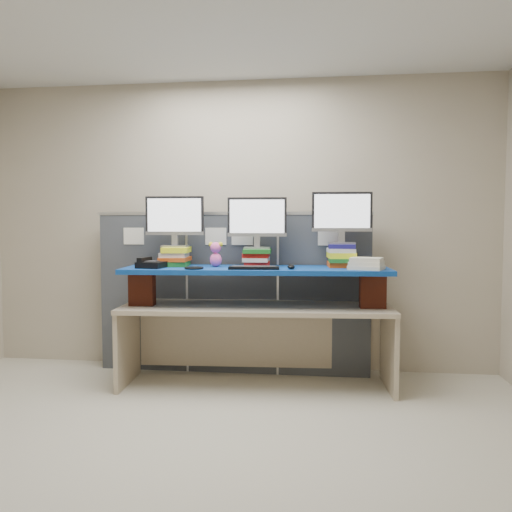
# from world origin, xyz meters

# --- Properties ---
(room) EXTENTS (5.00, 4.00, 2.80)m
(room) POSITION_xyz_m (0.00, 0.00, 1.40)
(room) COLOR #B9AD99
(room) RESTS_ON ground
(cubicle_partition) EXTENTS (2.60, 0.06, 1.53)m
(cubicle_partition) POSITION_xyz_m (-0.00, 1.78, 0.77)
(cubicle_partition) COLOR #3C4047
(cubicle_partition) RESTS_ON ground
(desk) EXTENTS (2.36, 0.81, 0.71)m
(desk) POSITION_xyz_m (0.27, 1.42, 0.57)
(desk) COLOR #B8A78C
(desk) RESTS_ON ground
(brick_pier_left) EXTENTS (0.22, 0.13, 0.29)m
(brick_pier_left) POSITION_xyz_m (-0.71, 1.31, 0.85)
(brick_pier_left) COLOR maroon
(brick_pier_left) RESTS_ON desk
(brick_pier_right) EXTENTS (0.22, 0.13, 0.29)m
(brick_pier_right) POSITION_xyz_m (1.26, 1.42, 0.85)
(brick_pier_right) COLOR maroon
(brick_pier_right) RESTS_ON desk
(blue_board) EXTENTS (2.31, 0.70, 0.04)m
(blue_board) POSITION_xyz_m (0.27, 1.42, 1.02)
(blue_board) COLOR navy
(blue_board) RESTS_ON brick_pier_left
(book_stack_left) EXTENTS (0.28, 0.31, 0.17)m
(book_stack_left) POSITION_xyz_m (-0.47, 1.49, 1.12)
(book_stack_left) COLOR #1B6722
(book_stack_left) RESTS_ON blue_board
(book_stack_center) EXTENTS (0.26, 0.31, 0.16)m
(book_stack_center) POSITION_xyz_m (0.26, 1.53, 1.12)
(book_stack_center) COLOR red
(book_stack_center) RESTS_ON blue_board
(book_stack_right) EXTENTS (0.27, 0.31, 0.20)m
(book_stack_right) POSITION_xyz_m (1.01, 1.58, 1.14)
(book_stack_right) COLOR #CF4A13
(book_stack_right) RESTS_ON blue_board
(monitor_left) EXTENTS (0.52, 0.16, 0.45)m
(monitor_left) POSITION_xyz_m (-0.47, 1.49, 1.47)
(monitor_left) COLOR #929297
(monitor_left) RESTS_ON book_stack_left
(monitor_center) EXTENTS (0.52, 0.16, 0.45)m
(monitor_center) POSITION_xyz_m (0.27, 1.53, 1.45)
(monitor_center) COLOR #929297
(monitor_center) RESTS_ON book_stack_center
(monitor_right) EXTENTS (0.52, 0.16, 0.45)m
(monitor_right) POSITION_xyz_m (1.01, 1.58, 1.50)
(monitor_right) COLOR #929297
(monitor_right) RESTS_ON book_stack_right
(keyboard) EXTENTS (0.43, 0.18, 0.03)m
(keyboard) POSITION_xyz_m (0.27, 1.25, 1.05)
(keyboard) COLOR black
(keyboard) RESTS_ON blue_board
(mouse) EXTENTS (0.08, 0.12, 0.04)m
(mouse) POSITION_xyz_m (0.58, 1.31, 1.06)
(mouse) COLOR black
(mouse) RESTS_ON blue_board
(desk_phone) EXTENTS (0.24, 0.22, 0.09)m
(desk_phone) POSITION_xyz_m (-0.62, 1.27, 1.07)
(desk_phone) COLOR black
(desk_phone) RESTS_ON blue_board
(headset) EXTENTS (0.21, 0.21, 0.02)m
(headset) POSITION_xyz_m (-0.23, 1.21, 1.05)
(headset) COLOR black
(headset) RESTS_ON blue_board
(plush_toy) EXTENTS (0.13, 0.10, 0.22)m
(plush_toy) POSITION_xyz_m (-0.09, 1.47, 1.15)
(plush_toy) COLOR #FF61B6
(plush_toy) RESTS_ON blue_board
(binder_stack) EXTENTS (0.32, 0.29, 0.10)m
(binder_stack) POSITION_xyz_m (1.20, 1.36, 1.09)
(binder_stack) COLOR beige
(binder_stack) RESTS_ON blue_board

